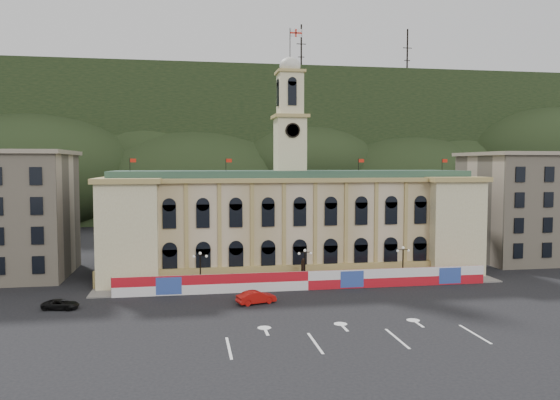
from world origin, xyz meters
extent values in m
plane|color=black|center=(0.00, 0.00, 0.00)|extent=(260.00, 260.00, 0.00)
cube|color=black|center=(0.00, 130.00, 22.00)|extent=(230.00, 70.00, 44.00)
cube|color=#595651|center=(35.00, 110.00, 30.00)|extent=(22.00, 8.00, 14.00)
cube|color=#595651|center=(-48.00, 108.00, 26.00)|extent=(16.00, 7.00, 10.00)
cylinder|color=black|center=(20.00, 115.00, 50.00)|extent=(0.50, 0.50, 20.00)
cylinder|color=black|center=(55.00, 115.00, 50.00)|extent=(0.50, 0.50, 20.00)
cube|color=beige|center=(0.00, 28.00, 7.00)|extent=(55.00, 15.00, 14.00)
cube|color=tan|center=(0.00, 20.20, 1.20)|extent=(56.00, 0.80, 2.40)
cube|color=tan|center=(0.00, 28.00, 14.30)|extent=(56.20, 16.20, 0.60)
cube|color=#2F4F3E|center=(0.00, 28.00, 15.00)|extent=(53.00, 13.00, 1.20)
cube|color=beige|center=(-23.50, 27.00, 7.00)|extent=(8.00, 17.00, 14.00)
cube|color=beige|center=(23.50, 27.00, 7.00)|extent=(8.00, 17.00, 14.00)
cube|color=beige|center=(0.00, 28.00, 19.60)|extent=(4.40, 4.40, 8.00)
cube|color=tan|center=(0.00, 28.00, 23.80)|extent=(5.20, 5.20, 0.50)
cube|color=beige|center=(0.00, 28.00, 27.10)|extent=(3.60, 3.60, 6.50)
cube|color=tan|center=(0.00, 28.00, 30.50)|extent=(4.20, 4.20, 0.40)
cylinder|color=black|center=(0.00, 25.70, 21.60)|extent=(2.20, 0.20, 2.20)
ellipsoid|color=beige|center=(0.00, 28.00, 31.40)|extent=(3.20, 3.20, 2.72)
cylinder|color=black|center=(0.00, 28.00, 34.60)|extent=(0.12, 0.12, 5.00)
cube|color=white|center=(0.90, 28.00, 36.40)|extent=(1.80, 0.04, 1.20)
cube|color=red|center=(0.90, 27.97, 36.40)|extent=(1.80, 0.02, 0.22)
cube|color=red|center=(0.90, 27.97, 36.40)|extent=(0.22, 0.02, 1.20)
cube|color=#BCAC91|center=(43.00, 31.00, 9.00)|extent=(20.00, 16.00, 18.00)
cube|color=gray|center=(43.00, 31.00, 18.30)|extent=(21.00, 17.00, 0.60)
cube|color=red|center=(0.00, 15.00, 1.25)|extent=(50.00, 0.25, 2.50)
cube|color=#314CA4|center=(-18.00, 14.86, 1.25)|extent=(3.20, 0.05, 2.20)
cube|color=#314CA4|center=(6.00, 14.86, 1.25)|extent=(3.20, 0.05, 2.20)
cube|color=#314CA4|center=(20.00, 14.86, 1.25)|extent=(3.20, 0.05, 2.20)
cube|color=slate|center=(0.00, 17.75, 0.08)|extent=(56.00, 5.50, 0.16)
cube|color=#595651|center=(0.00, 18.00, 0.90)|extent=(1.40, 1.40, 1.80)
cylinder|color=black|center=(0.00, 18.00, 2.60)|extent=(0.60, 0.60, 1.60)
sphere|color=black|center=(0.00, 18.00, 3.50)|extent=(0.44, 0.44, 0.44)
cylinder|color=black|center=(-14.00, 17.00, 0.15)|extent=(0.44, 0.44, 0.30)
cylinder|color=black|center=(-14.00, 17.00, 2.40)|extent=(0.18, 0.18, 4.80)
cube|color=black|center=(-14.00, 17.00, 4.70)|extent=(1.60, 0.08, 0.08)
sphere|color=silver|center=(-14.80, 17.00, 4.55)|extent=(0.36, 0.36, 0.36)
sphere|color=silver|center=(-13.20, 17.00, 4.55)|extent=(0.36, 0.36, 0.36)
sphere|color=silver|center=(-14.00, 17.00, 4.95)|extent=(0.40, 0.40, 0.40)
cylinder|color=black|center=(0.00, 17.00, 0.15)|extent=(0.44, 0.44, 0.30)
cylinder|color=black|center=(0.00, 17.00, 2.40)|extent=(0.18, 0.18, 4.80)
cube|color=black|center=(0.00, 17.00, 4.70)|extent=(1.60, 0.08, 0.08)
sphere|color=silver|center=(-0.80, 17.00, 4.55)|extent=(0.36, 0.36, 0.36)
sphere|color=silver|center=(0.80, 17.00, 4.55)|extent=(0.36, 0.36, 0.36)
sphere|color=silver|center=(0.00, 17.00, 4.95)|extent=(0.40, 0.40, 0.40)
cylinder|color=black|center=(14.00, 17.00, 0.15)|extent=(0.44, 0.44, 0.30)
cylinder|color=black|center=(14.00, 17.00, 2.40)|extent=(0.18, 0.18, 4.80)
cube|color=black|center=(14.00, 17.00, 4.70)|extent=(1.60, 0.08, 0.08)
sphere|color=silver|center=(13.20, 17.00, 4.55)|extent=(0.36, 0.36, 0.36)
sphere|color=silver|center=(14.80, 17.00, 4.55)|extent=(0.36, 0.36, 0.36)
sphere|color=silver|center=(14.00, 17.00, 4.95)|extent=(0.40, 0.40, 0.40)
imported|color=#B2100C|center=(-7.61, 9.13, 0.77)|extent=(4.30, 5.63, 1.55)
imported|color=black|center=(-30.00, 10.42, 0.57)|extent=(3.46, 4.83, 1.14)
camera|label=1|loc=(-15.54, -54.34, 16.60)|focal=35.00mm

